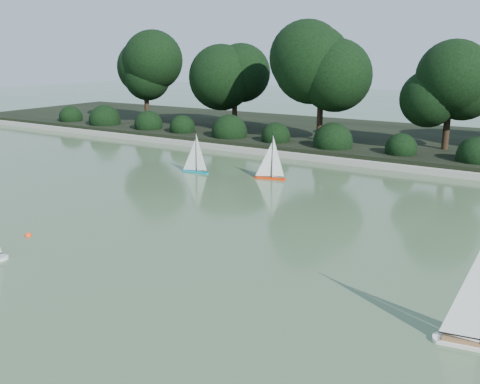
{
  "coord_description": "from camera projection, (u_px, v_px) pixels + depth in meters",
  "views": [
    {
      "loc": [
        4.35,
        -5.81,
        3.28
      ],
      "look_at": [
        -0.81,
        2.37,
        0.7
      ],
      "focal_mm": 40.0,
      "sensor_mm": 36.0,
      "label": 1
    }
  ],
  "objects": [
    {
      "name": "ground",
      "position": [
        201.0,
        281.0,
        7.83
      ],
      "size": [
        80.0,
        80.0,
        0.0
      ],
      "primitive_type": "plane",
      "color": "#354F2F",
      "rests_on": "ground"
    },
    {
      "name": "pond_coping",
      "position": [
        388.0,
        166.0,
        15.16
      ],
      "size": [
        40.0,
        0.35,
        0.18
      ],
      "primitive_type": "cube",
      "color": "gray",
      "rests_on": "ground"
    },
    {
      "name": "far_bank",
      "position": [
        424.0,
        144.0,
        18.42
      ],
      "size": [
        40.0,
        8.0,
        0.3
      ],
      "primitive_type": "cube",
      "color": "black",
      "rests_on": "ground"
    },
    {
      "name": "tree_line",
      "position": [
        461.0,
        72.0,
        15.86
      ],
      "size": [
        26.31,
        3.93,
        4.39
      ],
      "color": "black",
      "rests_on": "ground"
    },
    {
      "name": "shrub_hedge",
      "position": [
        399.0,
        149.0,
        15.81
      ],
      "size": [
        29.1,
        1.1,
        1.1
      ],
      "color": "black",
      "rests_on": "ground"
    },
    {
      "name": "sailboat_orange",
      "position": [
        268.0,
        171.0,
        13.99
      ],
      "size": [
        0.93,
        0.36,
        1.27
      ],
      "color": "#EF2800",
      "rests_on": "ground"
    },
    {
      "name": "sailboat_teal",
      "position": [
        193.0,
        166.0,
        14.72
      ],
      "size": [
        0.9,
        0.24,
        1.22
      ],
      "color": "#028698",
      "rests_on": "ground"
    },
    {
      "name": "race_buoy",
      "position": [
        28.0,
        236.0,
        9.71
      ],
      "size": [
        0.13,
        0.13,
        0.13
      ],
      "primitive_type": "sphere",
      "color": "#FF3E0D",
      "rests_on": "ground"
    }
  ]
}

